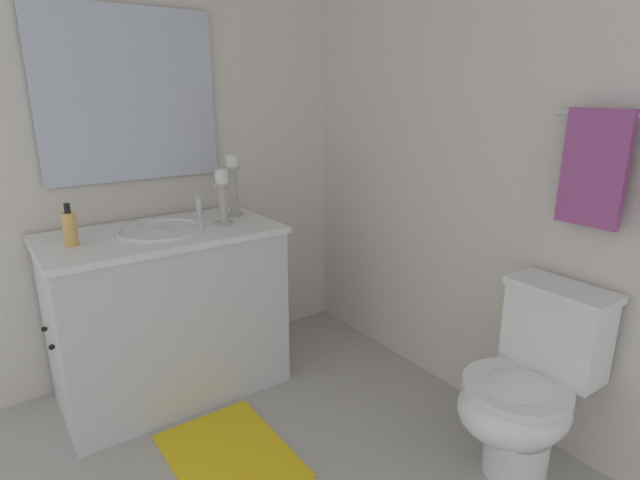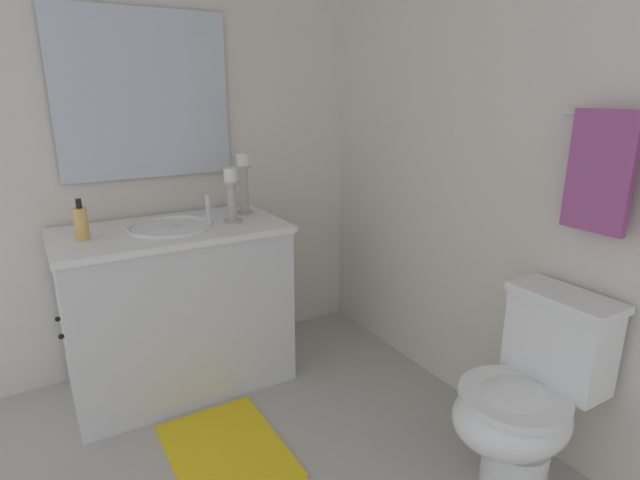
# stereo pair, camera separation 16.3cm
# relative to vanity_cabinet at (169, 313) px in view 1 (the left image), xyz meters

# --- Properties ---
(wall_back) EXTENTS (3.13, 0.04, 2.45)m
(wall_back) POSITION_rel_vanity_cabinet_xyz_m (1.24, 1.17, 0.81)
(wall_back) COLOR silver
(wall_back) RESTS_ON ground
(wall_left) EXTENTS (0.04, 2.39, 2.45)m
(wall_left) POSITION_rel_vanity_cabinet_xyz_m (-0.32, -0.02, 0.81)
(wall_left) COLOR silver
(wall_left) RESTS_ON ground
(vanity_cabinet) EXTENTS (0.58, 1.06, 0.82)m
(vanity_cabinet) POSITION_rel_vanity_cabinet_xyz_m (0.00, 0.00, 0.00)
(vanity_cabinet) COLOR silver
(vanity_cabinet) RESTS_ON ground
(sink_basin) EXTENTS (0.40, 0.40, 0.24)m
(sink_basin) POSITION_rel_vanity_cabinet_xyz_m (0.00, 0.00, 0.37)
(sink_basin) COLOR white
(sink_basin) RESTS_ON vanity_cabinet
(mirror) EXTENTS (0.02, 0.83, 0.79)m
(mirror) POSITION_rel_vanity_cabinet_xyz_m (-0.28, 0.00, 1.01)
(mirror) COLOR silver
(candle_holder_tall) EXTENTS (0.09, 0.09, 0.31)m
(candle_holder_tall) POSITION_rel_vanity_cabinet_xyz_m (-0.08, 0.41, 0.57)
(candle_holder_tall) COLOR #B7B2A5
(candle_holder_tall) RESTS_ON vanity_cabinet
(candle_holder_short) EXTENTS (0.09, 0.09, 0.27)m
(candle_holder_short) POSITION_rel_vanity_cabinet_xyz_m (0.06, 0.29, 0.55)
(candle_holder_short) COLOR #B7B2A5
(candle_holder_short) RESTS_ON vanity_cabinet
(soap_bottle) EXTENTS (0.06, 0.06, 0.18)m
(soap_bottle) POSITION_rel_vanity_cabinet_xyz_m (0.01, -0.38, 0.48)
(soap_bottle) COLOR #E5B259
(soap_bottle) RESTS_ON vanity_cabinet
(toilet) EXTENTS (0.39, 0.54, 0.75)m
(toilet) POSITION_rel_vanity_cabinet_xyz_m (1.35, 0.89, -0.05)
(toilet) COLOR white
(toilet) RESTS_ON ground
(towel_near_vanity) EXTENTS (0.22, 0.03, 0.41)m
(towel_near_vanity) POSITION_rel_vanity_cabinet_xyz_m (1.37, 1.10, 0.77)
(towel_near_vanity) COLOR #A54C8C
(towel_near_vanity) RESTS_ON towel_bar
(bath_mat) EXTENTS (0.60, 0.44, 0.02)m
(bath_mat) POSITION_rel_vanity_cabinet_xyz_m (0.63, 0.00, -0.40)
(bath_mat) COLOR yellow
(bath_mat) RESTS_ON ground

